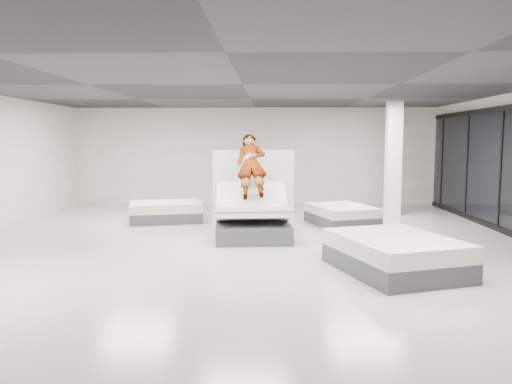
# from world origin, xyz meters

# --- Properties ---
(room) EXTENTS (14.00, 14.04, 3.20)m
(room) POSITION_xyz_m (0.00, 0.00, 1.60)
(room) COLOR beige
(room) RESTS_ON ground
(hero_bed) EXTENTS (1.76, 2.22, 1.28)m
(hero_bed) POSITION_xyz_m (0.14, 1.09, 0.40)
(hero_bed) COLOR #3D3C42
(hero_bed) RESTS_ON floor
(person) EXTENTS (0.81, 1.67, 1.60)m
(person) POSITION_xyz_m (0.11, 1.41, 1.32)
(person) COLOR slate
(person) RESTS_ON hero_bed
(remote) EXTENTS (0.06, 0.15, 0.08)m
(remote) POSITION_xyz_m (0.36, 1.08, 1.08)
(remote) COLOR black
(remote) RESTS_ON person
(divider_panel) EXTENTS (2.04, 0.55, 1.88)m
(divider_panel) POSITION_xyz_m (0.11, 2.80, 0.94)
(divider_panel) COLOR white
(divider_panel) RESTS_ON floor
(flat_bed_right_far) EXTENTS (1.82, 2.09, 0.48)m
(flat_bed_right_far) POSITION_xyz_m (2.33, 2.80, 0.24)
(flat_bed_right_far) COLOR #3D3C42
(flat_bed_right_far) RESTS_ON floor
(flat_bed_right_near) EXTENTS (2.21, 2.53, 0.58)m
(flat_bed_right_near) POSITION_xyz_m (2.57, -1.74, 0.29)
(flat_bed_right_near) COLOR #3D3C42
(flat_bed_right_near) RESTS_ON floor
(flat_bed_left_far) EXTENTS (2.11, 1.78, 0.50)m
(flat_bed_left_far) POSITION_xyz_m (-2.23, 3.21, 0.25)
(flat_bed_left_far) COLOR #3D3C42
(flat_bed_left_far) RESTS_ON floor
(column) EXTENTS (0.40, 0.40, 3.20)m
(column) POSITION_xyz_m (4.00, 4.50, 1.60)
(column) COLOR white
(column) RESTS_ON floor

